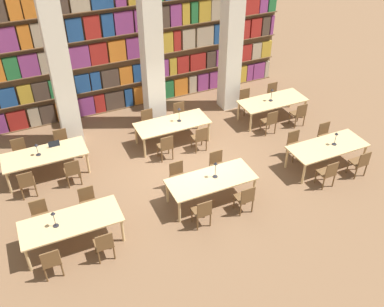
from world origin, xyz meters
The scene contains 42 objects.
ground_plane centered at (0.00, 0.00, 0.00)m, with size 40.00×40.00×0.00m, color brown.
bookshelf_bank centered at (0.00, 4.47, 2.74)m, with size 11.25×0.35×5.50m.
pillar_left centered at (-2.88, 2.95, 3.00)m, with size 0.61×0.61×6.00m.
pillar_center centered at (0.00, 2.95, 3.00)m, with size 0.61×0.61×6.00m.
pillar_right centered at (2.88, 2.95, 3.00)m, with size 0.61×0.61×6.00m.
reading_table_0 centered at (-3.78, -1.53, 0.67)m, with size 2.37×1.00×0.74m.
chair_0 centered at (-4.41, -2.32, 0.48)m, with size 0.42×0.40×0.88m.
chair_1 centered at (-4.41, -0.75, 0.48)m, with size 0.42×0.40×0.88m.
chair_2 centered at (-3.21, -2.32, 0.48)m, with size 0.42×0.40×0.88m.
chair_3 centered at (-3.21, -0.75, 0.48)m, with size 0.42×0.40×0.88m.
desk_lamp_0 centered at (-4.12, -1.56, 1.04)m, with size 0.14×0.14×0.45m.
reading_table_1 centered at (-0.05, -1.50, 0.67)m, with size 2.37×1.00×0.74m.
chair_4 centered at (-0.69, -2.28, 0.48)m, with size 0.42×0.40×0.88m.
chair_5 centered at (-0.69, -0.72, 0.48)m, with size 0.42×0.40×0.88m.
chair_6 centered at (0.55, -2.28, 0.48)m, with size 0.42×0.40×0.88m.
chair_7 centered at (0.55, -0.72, 0.48)m, with size 0.42×0.40×0.88m.
desk_lamp_1 centered at (0.08, -1.47, 1.07)m, with size 0.14×0.14×0.49m.
reading_table_2 centered at (3.77, -1.55, 0.67)m, with size 2.37×1.00×0.74m.
chair_8 centered at (3.19, -2.33, 0.48)m, with size 0.42×0.40×0.88m.
chair_9 centered at (3.19, -0.76, 0.48)m, with size 0.42×0.40×0.88m.
chair_10 centered at (4.36, -2.33, 0.48)m, with size 0.42×0.40×0.88m.
chair_11 centered at (4.36, -0.76, 0.48)m, with size 0.42×0.40×0.88m.
desk_lamp_2 centered at (3.99, -1.56, 1.02)m, with size 0.14×0.14×0.42m.
reading_table_3 centered at (-3.91, 1.50, 0.67)m, with size 2.37×1.00×0.74m.
chair_12 centered at (-4.55, 0.72, 0.48)m, with size 0.42×0.40×0.88m.
chair_13 centered at (-4.55, 2.29, 0.48)m, with size 0.42×0.40×0.88m.
chair_14 centered at (-3.31, 0.72, 0.48)m, with size 0.42×0.40×0.88m.
chair_15 centered at (-3.31, 2.29, 0.48)m, with size 0.42×0.40×0.88m.
desk_lamp_3 centered at (-4.07, 1.51, 1.00)m, with size 0.14×0.14×0.39m.
laptop centered at (-3.58, 1.81, 0.78)m, with size 0.32×0.22×0.21m.
reading_table_4 centered at (0.08, 1.55, 0.67)m, with size 2.37×1.00×0.74m.
chair_16 centered at (-0.47, 0.77, 0.48)m, with size 0.42×0.40×0.88m.
chair_17 centered at (-0.47, 2.33, 0.48)m, with size 0.42×0.40×0.88m.
chair_18 centered at (0.69, 0.77, 0.48)m, with size 0.42×0.40×0.88m.
chair_19 centered at (0.69, 2.33, 0.48)m, with size 0.42×0.40×0.88m.
desk_lamp_4 centered at (0.32, 1.56, 1.07)m, with size 0.14×0.14×0.49m.
reading_table_5 centered at (3.83, 1.48, 0.67)m, with size 2.37×1.00×0.74m.
chair_20 centered at (3.23, 0.70, 0.48)m, with size 0.42×0.40×0.88m.
chair_21 centered at (3.23, 2.26, 0.48)m, with size 0.42×0.40×0.88m.
chair_22 centered at (4.41, 0.70, 0.48)m, with size 0.42×0.40×0.88m.
chair_23 centered at (4.41, 2.26, 0.48)m, with size 0.42×0.40×0.88m.
desk_lamp_5 centered at (3.75, 1.48, 1.05)m, with size 0.14×0.14×0.46m.
Camera 1 is at (-4.16, -9.30, 7.92)m, focal length 40.00 mm.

